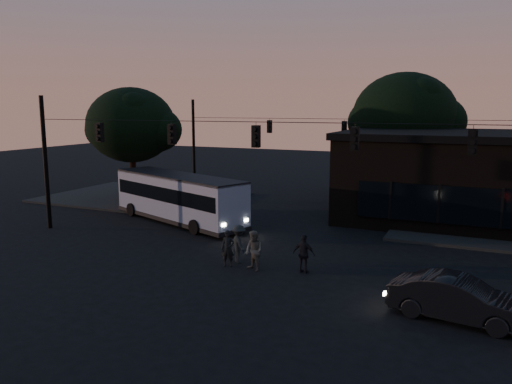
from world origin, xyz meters
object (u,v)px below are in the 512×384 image
at_px(bus, 178,196).
at_px(pedestrian_b, 254,251).
at_px(car, 459,299).
at_px(pedestrian_d, 239,244).
at_px(building, 473,177).
at_px(pedestrian_c, 304,254).
at_px(pedestrian_a, 228,249).

relative_size(bus, pedestrian_b, 6.05).
distance_m(car, pedestrian_d, 9.56).
distance_m(building, pedestrian_d, 16.32).
bearing_deg(pedestrian_b, bus, 169.06).
bearing_deg(bus, pedestrian_d, -18.12).
xyz_separation_m(building, pedestrian_b, (-8.15, -14.09, -1.85)).
xyz_separation_m(bus, pedestrian_c, (9.91, -5.84, -0.79)).
bearing_deg(car, bus, 71.64).
xyz_separation_m(building, pedestrian_a, (-9.42, -14.03, -1.91)).
bearing_deg(building, pedestrian_b, -120.07).
relative_size(pedestrian_c, pedestrian_d, 0.97).
bearing_deg(car, pedestrian_a, 87.45).
distance_m(building, bus, 17.80).
bearing_deg(pedestrian_a, car, -24.43).
bearing_deg(pedestrian_a, pedestrian_b, -15.31).
bearing_deg(building, pedestrian_c, -114.32).
xyz_separation_m(pedestrian_a, pedestrian_d, (0.20, 0.69, 0.06)).
xyz_separation_m(building, pedestrian_c, (-6.11, -13.52, -1.88)).
height_order(building, pedestrian_a, building).
relative_size(building, car, 3.52).
height_order(bus, pedestrian_b, bus).
relative_size(building, pedestrian_a, 9.63).
xyz_separation_m(pedestrian_a, pedestrian_b, (1.26, -0.05, 0.06)).
xyz_separation_m(car, pedestrian_c, (-6.10, 2.42, 0.11)).
xyz_separation_m(pedestrian_b, pedestrian_c, (2.04, 0.57, -0.03)).
bearing_deg(pedestrian_b, pedestrian_a, -154.16).
distance_m(bus, car, 18.03).
relative_size(building, pedestrian_c, 9.29).
height_order(pedestrian_a, pedestrian_c, pedestrian_c).
height_order(bus, car, bus).
distance_m(pedestrian_c, pedestrian_d, 3.11).
height_order(car, pedestrian_a, pedestrian_a).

